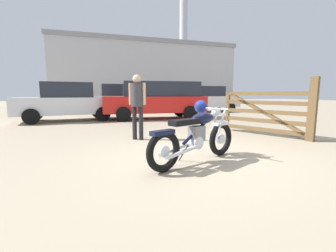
% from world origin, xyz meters
% --- Properties ---
extents(ground_plane, '(80.00, 80.00, 0.00)m').
position_xyz_m(ground_plane, '(0.00, 0.00, 0.00)').
color(ground_plane, gray).
extents(vintage_motorcycle, '(1.94, 1.07, 1.07)m').
position_xyz_m(vintage_motorcycle, '(-0.25, -0.32, 0.49)').
color(vintage_motorcycle, black).
rests_on(vintage_motorcycle, ground_plane).
extents(timber_gate, '(1.24, 2.34, 1.60)m').
position_xyz_m(timber_gate, '(2.80, 1.29, 0.70)').
color(timber_gate, brown).
rests_on(timber_gate, ground_plane).
extents(bystander, '(0.40, 0.30, 1.66)m').
position_xyz_m(bystander, '(-0.91, 1.92, 1.02)').
color(bystander, black).
rests_on(bystander, ground_plane).
extents(red_hatchback_near, '(4.39, 2.35, 1.67)m').
position_xyz_m(red_hatchback_near, '(-3.16, 7.03, 0.84)').
color(red_hatchback_near, black).
rests_on(red_hatchback_near, ground_plane).
extents(silver_sedan_mid, '(4.80, 2.20, 1.74)m').
position_xyz_m(silver_sedan_mid, '(0.80, 6.70, 0.94)').
color(silver_sedan_mid, black).
rests_on(silver_sedan_mid, ground_plane).
extents(white_estate_far, '(4.25, 2.01, 1.67)m').
position_xyz_m(white_estate_far, '(5.01, 9.95, 0.84)').
color(white_estate_far, black).
rests_on(white_estate_far, ground_plane).
extents(dark_sedan_left, '(3.98, 1.97, 1.78)m').
position_xyz_m(dark_sedan_left, '(-0.66, 11.06, 0.92)').
color(dark_sedan_left, black).
rests_on(dark_sedan_left, ground_plane).
extents(industrial_building, '(23.46, 8.99, 16.84)m').
position_xyz_m(industrial_building, '(4.43, 27.90, 4.00)').
color(industrial_building, '#B2B2B7').
rests_on(industrial_building, ground_plane).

